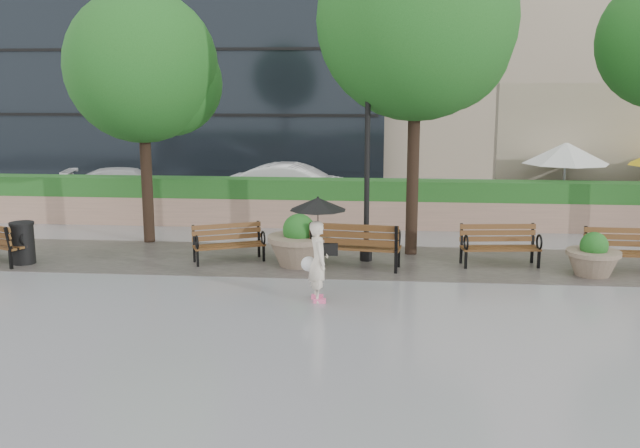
# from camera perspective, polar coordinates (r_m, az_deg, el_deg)

# --- Properties ---
(ground) EXTENTS (100.00, 100.00, 0.00)m
(ground) POSITION_cam_1_polar(r_m,az_deg,el_deg) (13.41, 0.42, -6.07)
(ground) COLOR gray
(ground) RESTS_ON ground
(cobble_strip) EXTENTS (28.00, 3.20, 0.01)m
(cobble_strip) POSITION_cam_1_polar(r_m,az_deg,el_deg) (16.29, 1.32, -2.95)
(cobble_strip) COLOR #383330
(cobble_strip) RESTS_ON ground
(hedge_wall) EXTENTS (24.00, 0.80, 1.35)m
(hedge_wall) POSITION_cam_1_polar(r_m,az_deg,el_deg) (20.07, 2.12, 1.64)
(hedge_wall) COLOR tan
(hedge_wall) RESTS_ON ground
(asphalt_street) EXTENTS (40.00, 7.00, 0.00)m
(asphalt_street) POSITION_cam_1_polar(r_m,az_deg,el_deg) (24.12, 2.64, 1.64)
(asphalt_street) COLOR black
(asphalt_street) RESTS_ON ground
(bench_1) EXTENTS (1.69, 1.22, 0.85)m
(bench_1) POSITION_cam_1_polar(r_m,az_deg,el_deg) (16.26, -7.29, -2.17)
(bench_1) COLOR brown
(bench_1) RESTS_ON ground
(bench_2) EXTENTS (2.00, 1.00, 1.03)m
(bench_2) POSITION_cam_1_polar(r_m,az_deg,el_deg) (15.58, 2.86, -2.47)
(bench_2) COLOR brown
(bench_2) RESTS_ON ground
(bench_3) EXTENTS (1.76, 0.87, 0.91)m
(bench_3) POSITION_cam_1_polar(r_m,az_deg,el_deg) (16.26, 14.16, -2.36)
(bench_3) COLOR brown
(bench_3) RESTS_ON ground
(bench_4) EXTENTS (1.76, 0.73, 0.93)m
(bench_4) POSITION_cam_1_polar(r_m,az_deg,el_deg) (16.57, 23.36, -2.66)
(bench_4) COLOR brown
(bench_4) RESTS_ON ground
(planter_left) EXTENTS (1.39, 1.39, 1.17)m
(planter_left) POSITION_cam_1_polar(r_m,az_deg,el_deg) (15.79, -1.69, -1.72)
(planter_left) COLOR #7F6B56
(planter_left) RESTS_ON ground
(planter_right) EXTENTS (1.12, 1.12, 0.94)m
(planter_right) POSITION_cam_1_polar(r_m,az_deg,el_deg) (16.02, 21.01, -2.61)
(planter_right) COLOR #7F6B56
(planter_right) RESTS_ON ground
(trash_bin) EXTENTS (0.54, 0.54, 0.90)m
(trash_bin) POSITION_cam_1_polar(r_m,az_deg,el_deg) (17.26, -22.66, -1.50)
(trash_bin) COLOR black
(trash_bin) RESTS_ON ground
(lamppost) EXTENTS (0.28, 0.28, 4.01)m
(lamppost) POSITION_cam_1_polar(r_m,az_deg,el_deg) (16.00, 3.77, 3.19)
(lamppost) COLOR black
(lamppost) RESTS_ON ground
(tree_0) EXTENTS (3.77, 3.73, 6.26)m
(tree_0) POSITION_cam_1_polar(r_m,az_deg,el_deg) (18.37, -13.54, 11.80)
(tree_0) COLOR black
(tree_0) RESTS_ON ground
(tree_1) EXTENTS (4.51, 4.51, 7.64)m
(tree_1) POSITION_cam_1_polar(r_m,az_deg,el_deg) (16.75, 8.26, 15.40)
(tree_1) COLOR black
(tree_1) RESTS_ON ground
(patio_umb_white) EXTENTS (2.50, 2.50, 2.30)m
(patio_umb_white) POSITION_cam_1_polar(r_m,az_deg,el_deg) (21.94, 19.07, 5.35)
(patio_umb_white) COLOR black
(patio_umb_white) RESTS_ON ground
(car_left) EXTENTS (4.49, 2.53, 1.23)m
(car_left) POSITION_cam_1_polar(r_m,az_deg,el_deg) (24.71, -14.93, 2.94)
(car_left) COLOR silver
(car_left) RESTS_ON ground
(car_right) EXTENTS (4.53, 1.95, 1.45)m
(car_right) POSITION_cam_1_polar(r_m,az_deg,el_deg) (23.00, -1.96, 3.01)
(car_right) COLOR silver
(car_right) RESTS_ON ground
(pedestrian) EXTENTS (1.05, 1.05, 1.93)m
(pedestrian) POSITION_cam_1_polar(r_m,az_deg,el_deg) (13.07, -0.16, -1.19)
(pedestrian) COLOR #EFE0C9
(pedestrian) RESTS_ON ground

